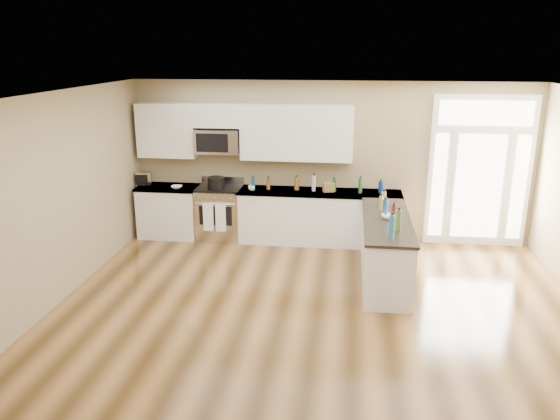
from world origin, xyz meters
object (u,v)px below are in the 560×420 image
Objects in this scene: peninsula_cabinet at (385,251)px; kitchen_range at (220,213)px; stockpot at (216,183)px; toaster_oven at (144,178)px.

kitchen_range is at bearing 153.13° from peninsula_cabinet.
stockpot is at bearing -102.29° from kitchen_range.
peninsula_cabinet is 7.86× the size of stockpot.
kitchen_range is at bearing 77.71° from stockpot.
stockpot reaches higher than peninsula_cabinet.
kitchen_range is at bearing -17.19° from toaster_oven.
toaster_oven reaches higher than peninsula_cabinet.
kitchen_range is 3.66× the size of stockpot.
peninsula_cabinet is 4.58m from toaster_oven.
toaster_oven is (-1.39, 0.19, -0.01)m from stockpot.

